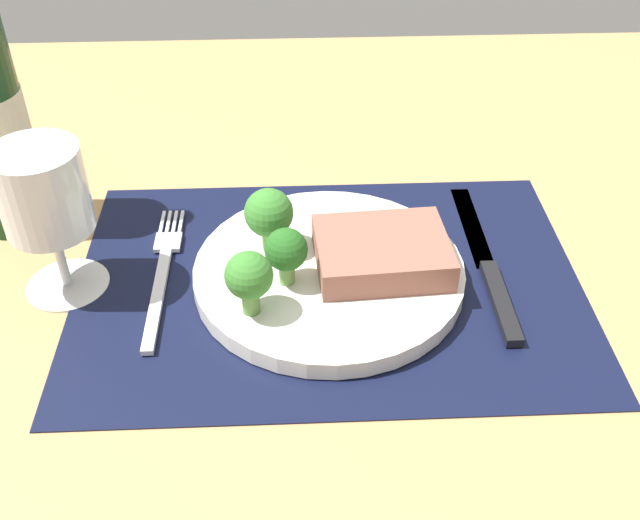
% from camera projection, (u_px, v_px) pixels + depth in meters
% --- Properties ---
extents(ground_plane, '(1.40, 1.10, 0.03)m').
position_uv_depth(ground_plane, '(329.00, 296.00, 0.66)').
color(ground_plane, tan).
extents(placemat, '(0.44, 0.31, 0.00)m').
position_uv_depth(placemat, '(329.00, 281.00, 0.65)').
color(placemat, black).
rests_on(placemat, ground_plane).
extents(plate, '(0.23, 0.23, 0.02)m').
position_uv_depth(plate, '(329.00, 273.00, 0.65)').
color(plate, silver).
rests_on(plate, placemat).
extents(steak, '(0.12, 0.09, 0.03)m').
position_uv_depth(steak, '(382.00, 255.00, 0.63)').
color(steak, '#8C5647').
rests_on(steak, plate).
extents(broccoli_back_left, '(0.04, 0.04, 0.06)m').
position_uv_depth(broccoli_back_left, '(249.00, 277.00, 0.57)').
color(broccoli_back_left, '#5B8942').
rests_on(broccoli_back_left, plate).
extents(broccoli_front_edge, '(0.04, 0.04, 0.06)m').
position_uv_depth(broccoli_front_edge, '(269.00, 214.00, 0.64)').
color(broccoli_front_edge, '#6B994C').
rests_on(broccoli_front_edge, plate).
extents(broccoli_center, '(0.04, 0.04, 0.05)m').
position_uv_depth(broccoli_center, '(286.00, 251.00, 0.60)').
color(broccoli_center, '#6B994C').
rests_on(broccoli_center, plate).
extents(fork, '(0.02, 0.19, 0.01)m').
position_uv_depth(fork, '(162.00, 272.00, 0.66)').
color(fork, silver).
rests_on(fork, placemat).
extents(knife, '(0.02, 0.23, 0.01)m').
position_uv_depth(knife, '(489.00, 269.00, 0.66)').
color(knife, black).
rests_on(knife, placemat).
extents(wine_glass, '(0.07, 0.07, 0.14)m').
position_uv_depth(wine_glass, '(44.00, 200.00, 0.59)').
color(wine_glass, silver).
rests_on(wine_glass, ground_plane).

